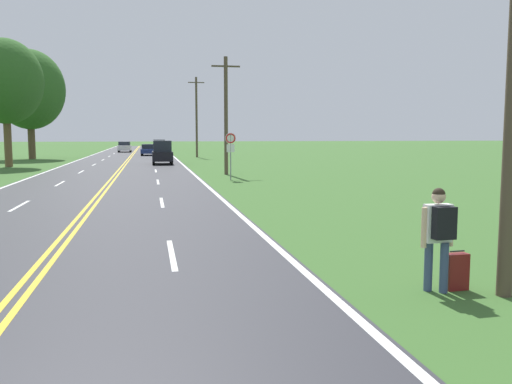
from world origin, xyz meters
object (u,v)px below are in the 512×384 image
object	(u,v)px
suitcase	(456,272)
car_black_van_nearest	(162,152)
tree_left_verge	(29,90)
tree_behind_sign	(5,82)
car_dark_blue_sedan_approaching	(148,150)
hitchhiker_person	(439,229)
traffic_sign	(231,144)
car_red_suv_mid_far	(159,145)
car_white_sedan_mid_near	(125,147)

from	to	relation	value
suitcase	car_black_van_nearest	xyz separation A→B (m)	(-3.82, 39.46, 0.74)
tree_left_verge	tree_behind_sign	bearing A→B (deg)	-85.65
suitcase	car_dark_blue_sedan_approaching	world-z (taller)	car_dark_blue_sedan_approaching
car_black_van_nearest	car_dark_blue_sedan_approaching	bearing A→B (deg)	-176.47
hitchhiker_person	car_dark_blue_sedan_approaching	distance (m)	60.33
suitcase	tree_behind_sign	distance (m)	41.56
suitcase	traffic_sign	bearing A→B (deg)	-2.28
tree_behind_sign	car_red_suv_mid_far	size ratio (longest dim) A/B	2.19
suitcase	tree_left_verge	bearing A→B (deg)	14.53
suitcase	car_dark_blue_sedan_approaching	distance (m)	60.29
suitcase	car_red_suv_mid_far	distance (m)	80.47
suitcase	car_red_suv_mid_far	size ratio (longest dim) A/B	0.14
car_black_van_nearest	car_white_sedan_mid_near	world-z (taller)	car_black_van_nearest
suitcase	car_red_suv_mid_far	bearing A→B (deg)	-1.06
hitchhiker_person	suitcase	size ratio (longest dim) A/B	2.58
tree_left_verge	traffic_sign	bearing A→B (deg)	-61.28
suitcase	car_white_sedan_mid_near	bearing A→B (deg)	3.09
hitchhiker_person	car_black_van_nearest	xyz separation A→B (m)	(-3.43, 39.54, -0.00)
car_white_sedan_mid_near	car_dark_blue_sedan_approaching	bearing A→B (deg)	-165.89
traffic_sign	tree_left_verge	xyz separation A→B (m)	(-16.47, 30.06, 5.16)
hitchhiker_person	car_red_suv_mid_far	distance (m)	80.53
hitchhiker_person	suitcase	distance (m)	0.84
car_black_van_nearest	car_white_sedan_mid_near	xyz separation A→B (m)	(-4.60, 34.01, -0.25)
car_red_suv_mid_far	traffic_sign	bearing A→B (deg)	0.60
car_red_suv_mid_far	car_dark_blue_sedan_approaching	bearing A→B (deg)	-6.93
tree_behind_sign	car_black_van_nearest	world-z (taller)	tree_behind_sign
hitchhiker_person	tree_left_verge	world-z (taller)	tree_left_verge
car_dark_blue_sedan_approaching	hitchhiker_person	bearing A→B (deg)	5.53
traffic_sign	car_black_van_nearest	size ratio (longest dim) A/B	0.63
tree_behind_sign	car_red_suv_mid_far	world-z (taller)	tree_behind_sign
tree_left_verge	car_red_suv_mid_far	distance (m)	31.94
tree_behind_sign	car_red_suv_mid_far	bearing A→B (deg)	73.62
car_white_sedan_mid_near	car_red_suv_mid_far	distance (m)	8.59
hitchhiker_person	tree_behind_sign	bearing A→B (deg)	18.70
tree_left_verge	car_black_van_nearest	bearing A→B (deg)	-44.11
suitcase	car_dark_blue_sedan_approaching	bearing A→B (deg)	1.32
traffic_sign	car_white_sedan_mid_near	distance (m)	51.99
hitchhiker_person	tree_behind_sign	distance (m)	41.37
hitchhiker_person	traffic_sign	xyz separation A→B (m)	(-0.06, 22.19, 0.95)
traffic_sign	car_dark_blue_sedan_approaching	xyz separation A→B (m)	(-4.56, 37.97, -1.29)
traffic_sign	tree_left_verge	size ratio (longest dim) A/B	0.23
car_red_suv_mid_far	hitchhiker_person	bearing A→B (deg)	-0.13
tree_left_verge	hitchhiker_person	bearing A→B (deg)	-72.44
hitchhiker_person	car_dark_blue_sedan_approaching	bearing A→B (deg)	0.95
tree_left_verge	car_white_sedan_mid_near	distance (m)	23.80
hitchhiker_person	car_red_suv_mid_far	world-z (taller)	car_red_suv_mid_far
car_black_van_nearest	tree_behind_sign	bearing A→B (deg)	-82.36
traffic_sign	car_white_sedan_mid_near	bearing A→B (deg)	98.82
suitcase	car_black_van_nearest	size ratio (longest dim) A/B	0.16
suitcase	traffic_sign	size ratio (longest dim) A/B	0.25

